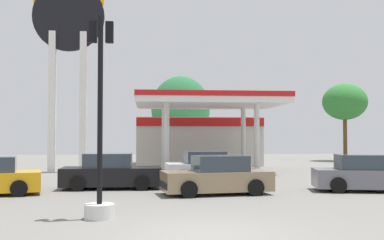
{
  "coord_description": "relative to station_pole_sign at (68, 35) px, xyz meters",
  "views": [
    {
      "loc": [
        -1.29,
        -10.26,
        2.17
      ],
      "look_at": [
        1.42,
        17.51,
        3.16
      ],
      "focal_mm": 43.02,
      "sensor_mm": 36.0,
      "label": 1
    }
  ],
  "objects": [
    {
      "name": "ground_plane",
      "position": [
        6.13,
        -18.37,
        -8.39
      ],
      "size": [
        90.0,
        90.0,
        0.0
      ],
      "primitive_type": "plane",
      "color": "slate",
      "rests_on": "ground"
    },
    {
      "name": "gas_station",
      "position": [
        8.64,
        5.67,
        -6.19
      ],
      "size": [
        9.13,
        13.52,
        4.72
      ],
      "color": "beige",
      "rests_on": "ground"
    },
    {
      "name": "station_pole_sign",
      "position": [
        0.0,
        0.0,
        0.0
      ],
      "size": [
        4.36,
        0.56,
        13.06
      ],
      "color": "white",
      "rests_on": "ground"
    },
    {
      "name": "car_0",
      "position": [
        3.35,
        -9.28,
        -7.73
      ],
      "size": [
        4.09,
        1.88,
        1.46
      ],
      "color": "black",
      "rests_on": "ground"
    },
    {
      "name": "car_1",
      "position": [
        7.44,
        -11.53,
        -7.74
      ],
      "size": [
        4.22,
        2.26,
        1.44
      ],
      "color": "black",
      "rests_on": "ground"
    },
    {
      "name": "car_3",
      "position": [
        7.75,
        -6.36,
        -7.75
      ],
      "size": [
        4.14,
        2.11,
        1.43
      ],
      "color": "black",
      "rests_on": "ground"
    },
    {
      "name": "car_5",
      "position": [
        13.45,
        -11.15,
        -7.74
      ],
      "size": [
        4.28,
        2.45,
        1.44
      ],
      "color": "black",
      "rests_on": "ground"
    },
    {
      "name": "traffic_signal_0",
      "position": [
        3.59,
        -16.26,
        -6.74
      ],
      "size": [
        0.79,
        0.79,
        5.37
      ],
      "color": "silver",
      "rests_on": "ground"
    },
    {
      "name": "tree_1",
      "position": [
        7.53,
        8.38,
        -3.98
      ],
      "size": [
        4.75,
        4.75,
        7.03
      ],
      "color": "brown",
      "rests_on": "ground"
    },
    {
      "name": "tree_2",
      "position": [
        22.23,
        10.37,
        -3.21
      ],
      "size": [
        3.89,
        3.89,
        6.81
      ],
      "color": "brown",
      "rests_on": "ground"
    }
  ]
}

